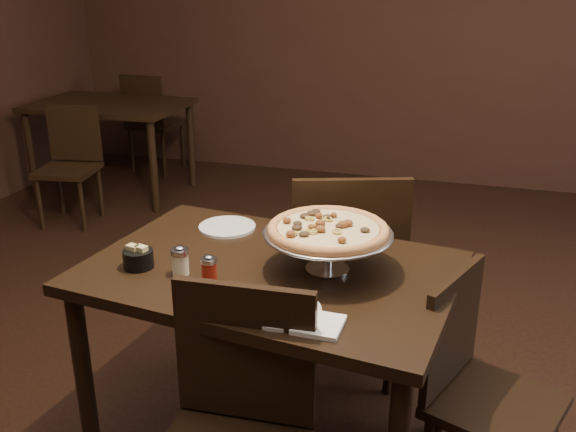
# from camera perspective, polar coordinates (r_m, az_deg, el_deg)

# --- Properties ---
(room) EXTENTS (6.04, 7.04, 2.84)m
(room) POSITION_cam_1_polar(r_m,az_deg,el_deg) (2.11, 1.63, 12.15)
(room) COLOR black
(room) RESTS_ON ground
(dining_table) EXTENTS (1.34, 0.98, 0.78)m
(dining_table) POSITION_cam_1_polar(r_m,az_deg,el_deg) (2.25, -1.59, -6.92)
(dining_table) COLOR black
(dining_table) RESTS_ON ground
(background_table) EXTENTS (1.19, 0.79, 0.74)m
(background_table) POSITION_cam_1_polar(r_m,az_deg,el_deg) (5.37, -15.55, 8.66)
(background_table) COLOR black
(background_table) RESTS_ON ground
(pizza_stand) EXTENTS (0.44, 0.44, 0.18)m
(pizza_stand) POSITION_cam_1_polar(r_m,az_deg,el_deg) (2.13, 3.59, -1.26)
(pizza_stand) COLOR silver
(pizza_stand) RESTS_ON dining_table
(parmesan_shaker) EXTENTS (0.06, 0.06, 0.10)m
(parmesan_shaker) POSITION_cam_1_polar(r_m,az_deg,el_deg) (2.16, -9.56, -3.96)
(parmesan_shaker) COLOR beige
(parmesan_shaker) RESTS_ON dining_table
(pepper_flake_shaker) EXTENTS (0.05, 0.05, 0.09)m
(pepper_flake_shaker) POSITION_cam_1_polar(r_m,az_deg,el_deg) (2.11, -7.03, -4.68)
(pepper_flake_shaker) COLOR maroon
(pepper_flake_shaker) RESTS_ON dining_table
(packet_caddy) EXTENTS (0.10, 0.10, 0.08)m
(packet_caddy) POSITION_cam_1_polar(r_m,az_deg,el_deg) (2.25, -13.17, -3.65)
(packet_caddy) COLOR black
(packet_caddy) RESTS_ON dining_table
(napkin_stack) EXTENTS (0.14, 0.14, 0.01)m
(napkin_stack) POSITION_cam_1_polar(r_m,az_deg,el_deg) (1.85, 2.74, -9.63)
(napkin_stack) COLOR white
(napkin_stack) RESTS_ON dining_table
(plate_left) EXTENTS (0.22, 0.22, 0.01)m
(plate_left) POSITION_cam_1_polar(r_m,az_deg,el_deg) (2.54, -5.42, -0.97)
(plate_left) COLOR silver
(plate_left) RESTS_ON dining_table
(plate_near) EXTENTS (0.23, 0.23, 0.01)m
(plate_near) POSITION_cam_1_polar(r_m,az_deg,el_deg) (1.93, -0.50, -8.38)
(plate_near) COLOR silver
(plate_near) RESTS_ON dining_table
(serving_spatula) EXTENTS (0.18, 0.18, 0.03)m
(serving_spatula) POSITION_cam_1_polar(r_m,az_deg,el_deg) (2.04, 1.19, -2.31)
(serving_spatula) COLOR silver
(serving_spatula) RESTS_ON pizza_stand
(chair_far) EXTENTS (0.58, 0.58, 0.99)m
(chair_far) POSITION_cam_1_polar(r_m,az_deg,el_deg) (2.73, 5.13, -4.87)
(chair_far) COLOR black
(chair_far) RESTS_ON ground
(chair_near) EXTENTS (0.44, 0.44, 0.90)m
(chair_near) POSITION_cam_1_polar(r_m,az_deg,el_deg) (1.94, -4.81, -18.56)
(chair_near) COLOR black
(chair_near) RESTS_ON ground
(chair_side) EXTENTS (0.50, 0.50, 0.82)m
(chair_side) POSITION_cam_1_polar(r_m,az_deg,el_deg) (2.27, 16.56, -14.15)
(chair_side) COLOR black
(chair_side) RESTS_ON ground
(bg_chair_far) EXTENTS (0.45, 0.45, 0.89)m
(bg_chair_far) POSITION_cam_1_polar(r_m,az_deg,el_deg) (5.90, -12.07, 8.40)
(bg_chair_far) COLOR black
(bg_chair_far) RESTS_ON ground
(bg_chair_near) EXTENTS (0.44, 0.44, 0.83)m
(bg_chair_near) POSITION_cam_1_polar(r_m,az_deg,el_deg) (4.87, -18.77, 4.73)
(bg_chair_near) COLOR black
(bg_chair_near) RESTS_ON ground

